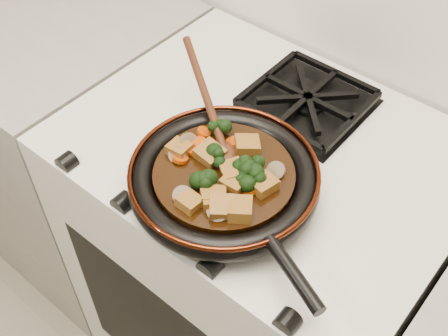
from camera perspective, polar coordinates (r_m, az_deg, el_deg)
The scene contains 35 objects.
stove at distance 1.44m, azimuth 3.25°, elevation -10.18°, with size 0.76×0.60×0.90m, color silver.
burner_grate_front at distance 1.00m, azimuth -0.54°, elevation -1.31°, with size 0.23×0.23×0.03m, color black, non-canonical shape.
burner_grate_back at distance 1.16m, azimuth 8.46°, elevation 6.77°, with size 0.23×0.23×0.03m, color black, non-canonical shape.
skillet at distance 0.96m, azimuth 0.06°, elevation -1.13°, with size 0.44×0.33×0.05m.
braising_sauce at distance 0.96m, azimuth 0.00°, elevation -0.84°, with size 0.24×0.24×0.02m, color black.
tofu_cube_0 at distance 0.98m, azimuth -4.56°, elevation 1.93°, with size 0.04×0.04×0.02m, color brown.
tofu_cube_1 at distance 0.92m, azimuth 1.07°, elevation -1.50°, with size 0.04×0.04×0.02m, color brown.
tofu_cube_2 at distance 0.94m, azimuth 0.88°, elevation -0.40°, with size 0.04×0.04×0.02m, color brown.
tofu_cube_3 at distance 0.94m, azimuth 2.06°, elevation -0.79°, with size 0.04×0.04×0.02m, color brown.
tofu_cube_4 at distance 0.90m, azimuth -3.54°, elevation -3.48°, with size 0.03×0.04×0.02m, color brown.
tofu_cube_5 at distance 0.97m, azimuth -1.44°, elevation 1.42°, with size 0.04×0.04×0.02m, color brown.
tofu_cube_6 at distance 0.89m, azimuth -0.16°, elevation -4.05°, with size 0.04×0.04×0.02m, color brown.
tofu_cube_7 at distance 0.90m, azimuth -1.12°, elevation -3.21°, with size 0.04×0.04×0.02m, color brown.
tofu_cube_8 at distance 0.92m, azimuth 4.04°, elevation -1.75°, with size 0.04×0.04×0.02m, color brown.
tofu_cube_9 at distance 0.91m, azimuth -1.06°, elevation -2.89°, with size 0.04×0.04×0.02m, color brown.
tofu_cube_10 at distance 0.89m, azimuth 1.67°, elevation -4.22°, with size 0.04×0.04×0.02m, color brown.
tofu_cube_11 at distance 0.98m, azimuth 2.37°, elevation 2.33°, with size 0.04×0.04×0.02m, color brown.
broccoli_floret_0 at distance 1.00m, azimuth -0.64°, elevation 3.68°, with size 0.06×0.06×0.05m, color black, non-canonical shape.
broccoli_floret_1 at distance 0.94m, azimuth 3.31°, elevation -0.21°, with size 0.06×0.06×0.06m, color black, non-canonical shape.
broccoli_floret_2 at distance 0.94m, azimuth 1.96°, elevation -0.32°, with size 0.06×0.06×0.05m, color black, non-canonical shape.
broccoli_floret_3 at distance 0.92m, azimuth 2.69°, elevation -1.20°, with size 0.06×0.06×0.06m, color black, non-canonical shape.
broccoli_floret_4 at distance 0.96m, azimuth -0.89°, elevation 1.02°, with size 0.06×0.06×0.05m, color black, non-canonical shape.
broccoli_floret_5 at distance 0.92m, azimuth -2.00°, elevation -1.31°, with size 0.06×0.06×0.06m, color black, non-canonical shape.
carrot_coin_0 at distance 1.01m, azimuth -2.07°, elevation 3.65°, with size 0.03×0.03×0.01m, color #B93A05.
carrot_coin_1 at distance 0.97m, azimuth -4.46°, elevation 0.95°, with size 0.03×0.03×0.01m, color #B93A05.
carrot_coin_2 at distance 0.99m, azimuth 1.01°, elevation 2.67°, with size 0.03×0.03×0.01m, color #B93A05.
carrot_coin_3 at distance 0.98m, azimuth -2.88°, elevation 1.82°, with size 0.03×0.03×0.01m, color #B93A05.
carrot_coin_4 at distance 0.92m, azimuth 2.58°, elevation -2.20°, with size 0.03×0.03×0.01m, color #B93A05.
carrot_coin_5 at distance 0.99m, azimuth -2.59°, elevation 2.62°, with size 0.03×0.03×0.01m, color #B93A05.
mushroom_slice_0 at distance 0.89m, azimuth -0.57°, elevation -4.35°, with size 0.04×0.04×0.01m, color brown.
mushroom_slice_1 at distance 0.97m, azimuth -4.77°, elevation 1.34°, with size 0.03×0.03×0.01m, color brown.
mushroom_slice_2 at distance 0.91m, azimuth -4.21°, elevation -2.83°, with size 0.03×0.03×0.01m, color brown.
mushroom_slice_3 at distance 0.99m, azimuth -3.58°, elevation 2.53°, with size 0.04×0.04×0.01m, color brown.
mushroom_slice_4 at distance 0.95m, azimuth 5.31°, elevation -0.25°, with size 0.03×0.03×0.01m, color brown.
wooden_spoon at distance 1.02m, azimuth -1.20°, elevation 5.37°, with size 0.15×0.11×0.27m.
Camera 1 is at (0.42, 1.05, 1.67)m, focal length 45.00 mm.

